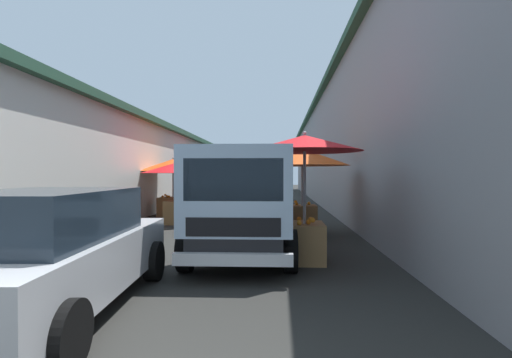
{
  "coord_description": "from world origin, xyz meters",
  "views": [
    {
      "loc": [
        -1.55,
        -1.47,
        1.63
      ],
      "look_at": [
        11.75,
        -0.64,
        1.47
      ],
      "focal_mm": 26.18,
      "sensor_mm": 36.0,
      "label": 1
    }
  ],
  "objects_px": {
    "fruit_stall_far_right": "(178,175)",
    "fruit_stall_mid_lane": "(222,171)",
    "fruit_stall_near_left": "(302,165)",
    "vendor_by_crates": "(236,189)",
    "parked_scooter": "(126,224)",
    "hatchback_car": "(49,251)",
    "delivery_truck": "(241,206)",
    "fruit_stall_near_right": "(172,170)",
    "fruit_stall_far_left": "(305,166)"
  },
  "relations": [
    {
      "from": "fruit_stall_near_right",
      "to": "parked_scooter",
      "type": "relative_size",
      "value": 1.58
    },
    {
      "from": "fruit_stall_near_right",
      "to": "delivery_truck",
      "type": "relative_size",
      "value": 0.54
    },
    {
      "from": "fruit_stall_far_right",
      "to": "fruit_stall_mid_lane",
      "type": "xyz_separation_m",
      "value": [
        6.71,
        -0.44,
        0.2
      ]
    },
    {
      "from": "delivery_truck",
      "to": "parked_scooter",
      "type": "relative_size",
      "value": 2.93
    },
    {
      "from": "fruit_stall_far_left",
      "to": "parked_scooter",
      "type": "relative_size",
      "value": 1.44
    },
    {
      "from": "fruit_stall_mid_lane",
      "to": "fruit_stall_near_right",
      "type": "bearing_deg",
      "value": 164.68
    },
    {
      "from": "fruit_stall_near_right",
      "to": "hatchback_car",
      "type": "distance_m",
      "value": 10.32
    },
    {
      "from": "fruit_stall_mid_lane",
      "to": "delivery_truck",
      "type": "height_order",
      "value": "fruit_stall_mid_lane"
    },
    {
      "from": "parked_scooter",
      "to": "vendor_by_crates",
      "type": "bearing_deg",
      "value": -13.85
    },
    {
      "from": "fruit_stall_far_left",
      "to": "hatchback_car",
      "type": "height_order",
      "value": "fruit_stall_far_left"
    },
    {
      "from": "fruit_stall_near_left",
      "to": "fruit_stall_mid_lane",
      "type": "height_order",
      "value": "fruit_stall_near_left"
    },
    {
      "from": "fruit_stall_near_right",
      "to": "hatchback_car",
      "type": "relative_size",
      "value": 0.67
    },
    {
      "from": "fruit_stall_near_left",
      "to": "vendor_by_crates",
      "type": "xyz_separation_m",
      "value": [
        5.78,
        2.51,
        -0.92
      ]
    },
    {
      "from": "fruit_stall_far_right",
      "to": "fruit_stall_mid_lane",
      "type": "bearing_deg",
      "value": -3.77
    },
    {
      "from": "fruit_stall_near_left",
      "to": "delivery_truck",
      "type": "bearing_deg",
      "value": 158.79
    },
    {
      "from": "hatchback_car",
      "to": "fruit_stall_far_left",
      "type": "bearing_deg",
      "value": -48.96
    },
    {
      "from": "fruit_stall_far_right",
      "to": "fruit_stall_near_left",
      "type": "distance_m",
      "value": 4.44
    },
    {
      "from": "fruit_stall_near_right",
      "to": "delivery_truck",
      "type": "distance_m",
      "value": 8.29
    },
    {
      "from": "fruit_stall_far_left",
      "to": "delivery_truck",
      "type": "bearing_deg",
      "value": 94.71
    },
    {
      "from": "delivery_truck",
      "to": "parked_scooter",
      "type": "bearing_deg",
      "value": 57.58
    },
    {
      "from": "fruit_stall_near_right",
      "to": "fruit_stall_mid_lane",
      "type": "bearing_deg",
      "value": -15.32
    },
    {
      "from": "fruit_stall_near_right",
      "to": "fruit_stall_far_left",
      "type": "height_order",
      "value": "fruit_stall_far_left"
    },
    {
      "from": "fruit_stall_near_left",
      "to": "hatchback_car",
      "type": "distance_m",
      "value": 7.05
    },
    {
      "from": "fruit_stall_mid_lane",
      "to": "parked_scooter",
      "type": "bearing_deg",
      "value": 175.66
    },
    {
      "from": "vendor_by_crates",
      "to": "fruit_stall_near_right",
      "type": "bearing_deg",
      "value": 127.05
    },
    {
      "from": "fruit_stall_far_right",
      "to": "fruit_stall_far_left",
      "type": "bearing_deg",
      "value": -143.94
    },
    {
      "from": "hatchback_car",
      "to": "delivery_truck",
      "type": "bearing_deg",
      "value": -36.77
    },
    {
      "from": "fruit_stall_near_left",
      "to": "fruit_stall_far_left",
      "type": "xyz_separation_m",
      "value": [
        -3.34,
        0.15,
        -0.12
      ]
    },
    {
      "from": "fruit_stall_far_left",
      "to": "parked_scooter",
      "type": "bearing_deg",
      "value": 66.66
    },
    {
      "from": "fruit_stall_far_right",
      "to": "fruit_stall_mid_lane",
      "type": "distance_m",
      "value": 6.73
    },
    {
      "from": "fruit_stall_near_left",
      "to": "vendor_by_crates",
      "type": "distance_m",
      "value": 6.37
    },
    {
      "from": "delivery_truck",
      "to": "vendor_by_crates",
      "type": "relative_size",
      "value": 2.93
    },
    {
      "from": "fruit_stall_mid_lane",
      "to": "delivery_truck",
      "type": "bearing_deg",
      "value": -169.63
    },
    {
      "from": "fruit_stall_mid_lane",
      "to": "fruit_stall_far_left",
      "type": "bearing_deg",
      "value": -164.18
    },
    {
      "from": "fruit_stall_near_left",
      "to": "fruit_stall_far_left",
      "type": "bearing_deg",
      "value": 177.39
    },
    {
      "from": "vendor_by_crates",
      "to": "parked_scooter",
      "type": "distance_m",
      "value": 7.56
    },
    {
      "from": "fruit_stall_near_right",
      "to": "vendor_by_crates",
      "type": "distance_m",
      "value": 2.98
    },
    {
      "from": "hatchback_car",
      "to": "parked_scooter",
      "type": "distance_m",
      "value": 4.68
    },
    {
      "from": "fruit_stall_mid_lane",
      "to": "vendor_by_crates",
      "type": "height_order",
      "value": "fruit_stall_mid_lane"
    },
    {
      "from": "parked_scooter",
      "to": "fruit_stall_mid_lane",
      "type": "bearing_deg",
      "value": -4.34
    },
    {
      "from": "fruit_stall_far_right",
      "to": "fruit_stall_far_left",
      "type": "height_order",
      "value": "fruit_stall_far_left"
    },
    {
      "from": "fruit_stall_far_right",
      "to": "fruit_stall_far_left",
      "type": "distance_m",
      "value": 6.52
    },
    {
      "from": "fruit_stall_far_right",
      "to": "parked_scooter",
      "type": "xyz_separation_m",
      "value": [
        -3.47,
        0.33,
        -1.16
      ]
    },
    {
      "from": "fruit_stall_mid_lane",
      "to": "parked_scooter",
      "type": "xyz_separation_m",
      "value": [
        -10.18,
        0.77,
        -1.36
      ]
    },
    {
      "from": "fruit_stall_near_right",
      "to": "delivery_truck",
      "type": "height_order",
      "value": "fruit_stall_near_right"
    },
    {
      "from": "fruit_stall_near_left",
      "to": "fruit_stall_near_right",
      "type": "relative_size",
      "value": 0.97
    },
    {
      "from": "fruit_stall_far_right",
      "to": "delivery_truck",
      "type": "xyz_separation_m",
      "value": [
        -5.36,
        -2.65,
        -0.57
      ]
    },
    {
      "from": "fruit_stall_far_left",
      "to": "parked_scooter",
      "type": "distance_m",
      "value": 4.73
    },
    {
      "from": "delivery_truck",
      "to": "fruit_stall_far_right",
      "type": "bearing_deg",
      "value": 26.31
    },
    {
      "from": "fruit_stall_far_right",
      "to": "fruit_stall_near_left",
      "type": "height_order",
      "value": "fruit_stall_near_left"
    }
  ]
}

